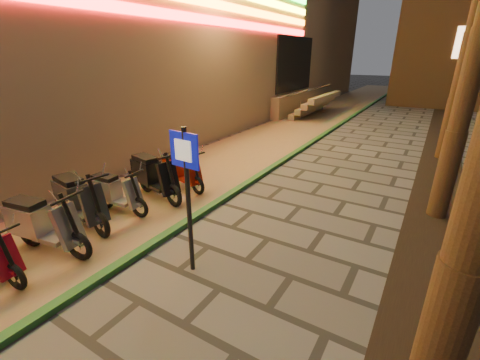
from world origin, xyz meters
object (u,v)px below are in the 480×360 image
Objects in this scene: scooter_8 at (78,200)px; scooter_10 at (152,175)px; pedestrian_sign at (187,183)px; scooter_7 at (40,224)px; scooter_11 at (180,170)px; scooter_9 at (114,192)px.

scooter_10 reaches higher than scooter_8.
pedestrian_sign reaches higher than scooter_10.
scooter_8 is 1.85m from scooter_10.
scooter_7 is 1.14× the size of scooter_11.
scooter_9 is (-2.87, 0.77, -1.09)m from pedestrian_sign.
scooter_11 is at bearing 78.38° from scooter_7.
scooter_10 is at bearing 81.29° from scooter_7.
scooter_7 is 3.61m from scooter_11.
scooter_11 is at bearing 137.22° from pedestrian_sign.
scooter_9 is 0.83× the size of scooter_10.
scooter_11 is (0.43, 2.66, -0.08)m from scooter_8.
scooter_10 is at bearing 149.44° from pedestrian_sign.
scooter_9 is at bearing 168.14° from pedestrian_sign.
pedestrian_sign is 3.42m from scooter_10.
scooter_8 is at bearing -85.94° from scooter_11.
scooter_11 is (0.09, 3.61, -0.06)m from scooter_7.
scooter_7 is at bearing -78.15° from scooter_11.
pedestrian_sign is 3.16m from scooter_9.
scooter_8 reaches higher than scooter_9.
scooter_8 is 2.70m from scooter_11.
scooter_7 is at bearing -156.92° from pedestrian_sign.
pedestrian_sign is 3.15m from scooter_8.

